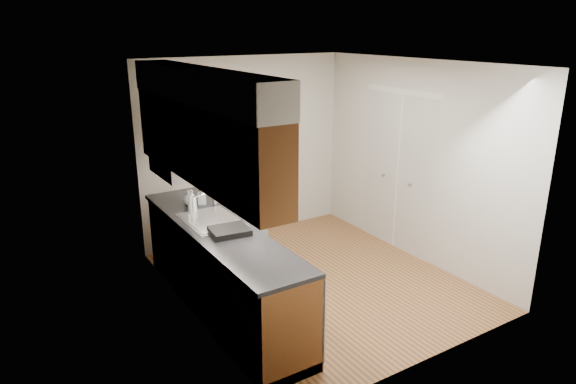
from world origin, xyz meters
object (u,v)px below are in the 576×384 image
object	(u,v)px
dish_rack	(230,231)
soap_bottle_b	(202,196)
steel_can	(215,200)
soap_bottle_a	(192,201)
person	(253,198)
soap_bottle_c	(189,197)

from	to	relation	value
dish_rack	soap_bottle_b	bearing A→B (deg)	89.63
soap_bottle_b	steel_can	bearing A→B (deg)	-51.42
steel_can	soap_bottle_a	bearing A→B (deg)	-167.19
soap_bottle_a	steel_can	xyz separation A→B (m)	(0.29, 0.07, -0.06)
soap_bottle_a	person	bearing A→B (deg)	-19.90
person	soap_bottle_a	xyz separation A→B (m)	(-0.62, 0.22, 0.00)
soap_bottle_b	steel_can	xyz separation A→B (m)	(0.10, -0.13, -0.04)
steel_can	dish_rack	size ratio (longest dim) A/B	0.34
soap_bottle_c	dish_rack	distance (m)	1.01
steel_can	dish_rack	bearing A→B (deg)	-104.96
steel_can	soap_bottle_b	bearing A→B (deg)	128.58
soap_bottle_a	steel_can	distance (m)	0.31
dish_rack	person	bearing A→B (deg)	51.26
soap_bottle_b	steel_can	size ratio (longest dim) A/B	1.63
person	steel_can	size ratio (longest dim) A/B	17.02
soap_bottle_b	soap_bottle_c	distance (m)	0.15
person	soap_bottle_c	bearing A→B (deg)	53.12
soap_bottle_a	soap_bottle_c	bearing A→B (deg)	77.20
person	soap_bottle_c	distance (m)	0.74
soap_bottle_a	soap_bottle_b	size ratio (longest dim) A/B	1.26
person	dish_rack	xyz separation A→B (m)	(-0.54, -0.54, -0.09)
soap_bottle_a	dish_rack	world-z (taller)	soap_bottle_a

